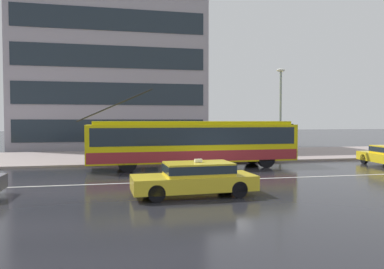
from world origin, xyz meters
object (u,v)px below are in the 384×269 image
(taxi_oncoming_near, at_px, (195,177))
(street_lamp, at_px, (280,105))
(trolleybus, at_px, (194,142))
(pedestrian_walking_past, at_px, (141,135))
(pedestrian_approaching_curb, at_px, (205,137))
(bus_shelter, at_px, (183,132))
(pedestrian_at_shelter, at_px, (200,135))

(taxi_oncoming_near, bearing_deg, street_lamp, 50.94)
(trolleybus, height_order, pedestrian_walking_past, trolleybus)
(trolleybus, distance_m, taxi_oncoming_near, 8.16)
(trolleybus, xyz_separation_m, taxi_oncoming_near, (-1.63, -7.95, -0.84))
(pedestrian_walking_past, height_order, street_lamp, street_lamp)
(trolleybus, height_order, pedestrian_approaching_curb, trolleybus)
(pedestrian_walking_past, xyz_separation_m, street_lamp, (9.49, -1.56, 2.08))
(street_lamp, bearing_deg, pedestrian_walking_past, 170.67)
(bus_shelter, bearing_deg, pedestrian_approaching_curb, -50.51)
(trolleybus, xyz_separation_m, pedestrian_walking_past, (-2.85, 3.79, 0.26))
(pedestrian_at_shelter, relative_size, street_lamp, 0.31)
(taxi_oncoming_near, bearing_deg, pedestrian_walking_past, 95.96)
(taxi_oncoming_near, relative_size, street_lamp, 0.75)
(trolleybus, distance_m, pedestrian_walking_past, 4.76)
(taxi_oncoming_near, xyz_separation_m, pedestrian_walking_past, (-1.23, 11.75, 1.10))
(pedestrian_approaching_curb, relative_size, street_lamp, 0.32)
(pedestrian_at_shelter, distance_m, pedestrian_walking_past, 4.29)
(pedestrian_at_shelter, xyz_separation_m, pedestrian_walking_past, (-4.25, -0.56, 0.05))
(trolleybus, height_order, street_lamp, street_lamp)
(bus_shelter, xyz_separation_m, pedestrian_approaching_curb, (1.23, -1.50, -0.33))
(taxi_oncoming_near, xyz_separation_m, pedestrian_approaching_curb, (2.83, 9.97, 1.01))
(trolleybus, xyz_separation_m, pedestrian_at_shelter, (1.39, 4.36, 0.21))
(trolleybus, height_order, taxi_oncoming_near, trolleybus)
(bus_shelter, height_order, street_lamp, street_lamp)
(pedestrian_approaching_curb, xyz_separation_m, pedestrian_walking_past, (-4.06, 1.78, 0.09))
(pedestrian_approaching_curb, bearing_deg, pedestrian_walking_past, 156.32)
(taxi_oncoming_near, xyz_separation_m, pedestrian_at_shelter, (3.02, 12.31, 1.05))
(bus_shelter, height_order, pedestrian_approaching_curb, bus_shelter)
(taxi_oncoming_near, bearing_deg, pedestrian_at_shelter, 76.21)
(pedestrian_at_shelter, height_order, pedestrian_walking_past, pedestrian_walking_past)
(bus_shelter, height_order, pedestrian_walking_past, bus_shelter)
(pedestrian_at_shelter, xyz_separation_m, pedestrian_approaching_curb, (-0.19, -2.34, -0.03))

